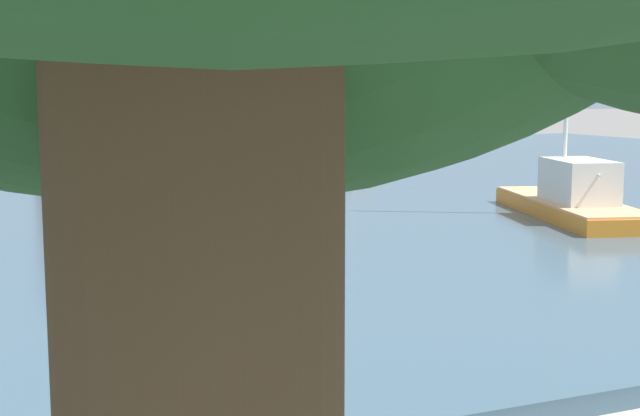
{
  "coord_description": "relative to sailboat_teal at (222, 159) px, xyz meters",
  "views": [
    {
      "loc": [
        -3.99,
        1.97,
        3.93
      ],
      "look_at": [
        0.99,
        13.72,
        2.2
      ],
      "focal_mm": 48.71,
      "sensor_mm": 36.0,
      "label": 1
    }
  ],
  "objects": [
    {
      "name": "townhouse_tall_gabled",
      "position": [
        -4.05,
        18.69,
        5.35
      ],
      "size": [
        7.39,
        5.88,
        11.37
      ],
      "color": "#8E5142",
      "rests_on": "ground"
    },
    {
      "name": "harbor_water",
      "position": [
        -9.06,
        -10.94,
        -0.14
      ],
      "size": [
        85.46,
        50.66,
        0.41
      ],
      "primitive_type": "cube",
      "color": "#3D5666",
      "rests_on": "ground"
    },
    {
      "name": "sailboat_orange",
      "position": [
        3.0,
        -24.08,
        0.33
      ],
      "size": [
        4.14,
        8.27,
        9.31
      ],
      "color": "orange",
      "rests_on": "ground"
    },
    {
      "name": "sailboat_yellow",
      "position": [
        5.85,
        -3.69,
        0.24
      ],
      "size": [
        2.38,
        6.51,
        9.58
      ],
      "color": "gold",
      "rests_on": "ground"
    },
    {
      "name": "sailboat_teal",
      "position": [
        0.0,
        0.0,
        0.0
      ],
      "size": [
        3.65,
        7.47,
        6.65
      ],
      "color": "teal",
      "rests_on": "ground"
    },
    {
      "name": "townhouse_end_terrace",
      "position": [
        5.57,
        19.31,
        5.95
      ],
      "size": [
        5.1,
        7.95,
        12.57
      ],
      "color": "beige",
      "rests_on": "ground"
    }
  ]
}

